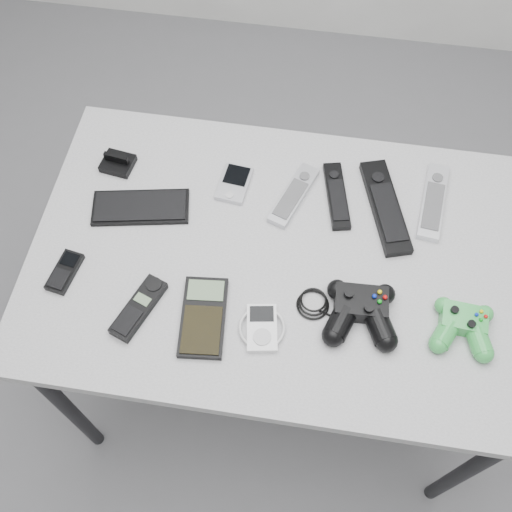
# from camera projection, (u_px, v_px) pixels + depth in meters

# --- Properties ---
(floor) EXTENTS (3.50, 3.50, 0.00)m
(floor) POSITION_uv_depth(u_px,v_px,m) (249.00, 386.00, 1.97)
(floor) COLOR slate
(floor) RESTS_ON ground
(desk) EXTENTS (1.14, 0.73, 0.76)m
(desk) POSITION_uv_depth(u_px,v_px,m) (283.00, 269.00, 1.40)
(desk) COLOR gray
(desk) RESTS_ON floor
(pda_keyboard) EXTENTS (0.24, 0.13, 0.01)m
(pda_keyboard) POSITION_uv_depth(u_px,v_px,m) (141.00, 207.00, 1.40)
(pda_keyboard) COLOR black
(pda_keyboard) RESTS_ON desk
(dock_bracket) EXTENTS (0.08, 0.08, 0.04)m
(dock_bracket) POSITION_uv_depth(u_px,v_px,m) (117.00, 161.00, 1.45)
(dock_bracket) COLOR black
(dock_bracket) RESTS_ON desk
(pda) EXTENTS (0.08, 0.11, 0.02)m
(pda) POSITION_uv_depth(u_px,v_px,m) (234.00, 183.00, 1.43)
(pda) COLOR #B1B2B9
(pda) RESTS_ON desk
(remote_silver_a) EXTENTS (0.11, 0.19, 0.02)m
(remote_silver_a) POSITION_uv_depth(u_px,v_px,m) (294.00, 195.00, 1.41)
(remote_silver_a) COLOR #B1B2B9
(remote_silver_a) RESTS_ON desk
(remote_black_a) EXTENTS (0.08, 0.19, 0.02)m
(remote_black_a) POSITION_uv_depth(u_px,v_px,m) (337.00, 195.00, 1.41)
(remote_black_a) COLOR black
(remote_black_a) RESTS_ON desk
(remote_black_b) EXTENTS (0.14, 0.26, 0.02)m
(remote_black_b) POSITION_uv_depth(u_px,v_px,m) (385.00, 206.00, 1.39)
(remote_black_b) COLOR black
(remote_black_b) RESTS_ON desk
(remote_silver_b) EXTENTS (0.07, 0.22, 0.02)m
(remote_silver_b) POSITION_uv_depth(u_px,v_px,m) (433.00, 201.00, 1.40)
(remote_silver_b) COLOR silver
(remote_silver_b) RESTS_ON desk
(mobile_phone) EXTENTS (0.06, 0.11, 0.02)m
(mobile_phone) POSITION_uv_depth(u_px,v_px,m) (65.00, 272.00, 1.31)
(mobile_phone) COLOR black
(mobile_phone) RESTS_ON desk
(cordless_handset) EXTENTS (0.10, 0.16, 0.02)m
(cordless_handset) POSITION_uv_depth(u_px,v_px,m) (139.00, 308.00, 1.26)
(cordless_handset) COLOR black
(cordless_handset) RESTS_ON desk
(calculator) EXTENTS (0.11, 0.19, 0.02)m
(calculator) POSITION_uv_depth(u_px,v_px,m) (203.00, 317.00, 1.26)
(calculator) COLOR black
(calculator) RESTS_ON desk
(mp3_player) EXTENTS (0.11, 0.12, 0.02)m
(mp3_player) POSITION_uv_depth(u_px,v_px,m) (262.00, 328.00, 1.24)
(mp3_player) COLOR white
(mp3_player) RESTS_ON desk
(controller_black) EXTENTS (0.27, 0.18, 0.05)m
(controller_black) POSITION_uv_depth(u_px,v_px,m) (361.00, 310.00, 1.25)
(controller_black) COLOR black
(controller_black) RESTS_ON desk
(controller_green) EXTENTS (0.14, 0.15, 0.04)m
(controller_green) POSITION_uv_depth(u_px,v_px,m) (463.00, 325.00, 1.23)
(controller_green) COLOR #268D37
(controller_green) RESTS_ON desk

